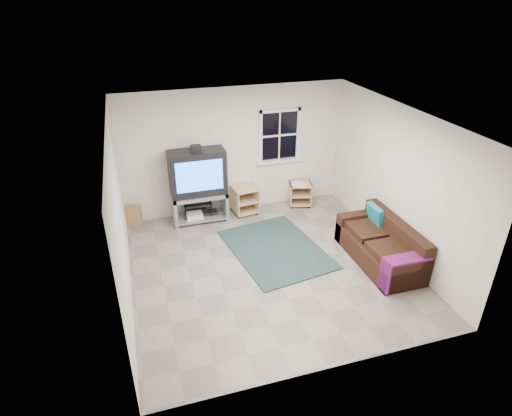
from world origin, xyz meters
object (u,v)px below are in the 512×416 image
object	(u,v)px
tv_unit	(198,180)
side_table_right	(300,192)
side_table_left	(244,199)
sofa	(381,247)
av_rack	(196,197)

from	to	relation	value
tv_unit	side_table_right	world-z (taller)	tv_unit
side_table_left	side_table_right	bearing A→B (deg)	-0.04
side_table_left	tv_unit	bearing A→B (deg)	-175.82
tv_unit	sofa	world-z (taller)	tv_unit
side_table_right	sofa	bearing A→B (deg)	-77.96
tv_unit	side_table_right	distance (m)	2.30
av_rack	sofa	size ratio (longest dim) A/B	0.62
side_table_left	sofa	xyz separation A→B (m)	(1.79, -2.46, -0.02)
side_table_left	side_table_right	size ratio (longest dim) A/B	1.03
tv_unit	side_table_right	xyz separation A→B (m)	(2.22, 0.07, -0.59)
side_table_left	av_rack	bearing A→B (deg)	179.83
side_table_left	side_table_right	distance (m)	1.26
av_rack	side_table_right	world-z (taller)	av_rack
tv_unit	av_rack	distance (m)	0.41
av_rack	tv_unit	bearing A→B (deg)	-58.67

